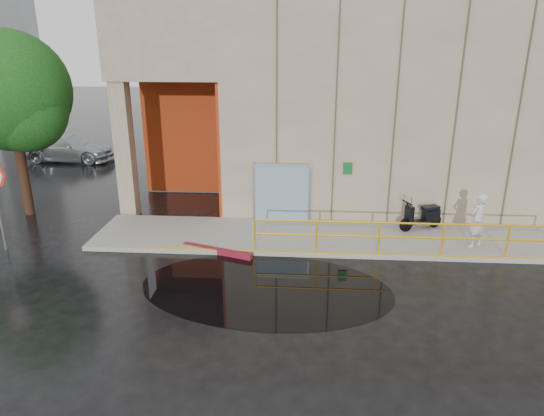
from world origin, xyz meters
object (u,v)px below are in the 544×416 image
(scooter, at_px, (422,209))
(red_curb, at_px, (217,251))
(car_c, at_px, (68,148))
(tree_near, at_px, (13,96))
(person, at_px, (478,220))

(scooter, xyz_separation_m, red_curb, (-6.74, -2.19, -0.79))
(car_c, xyz_separation_m, tree_near, (2.63, -8.62, 3.75))
(red_curb, distance_m, tree_near, 9.41)
(person, relative_size, tree_near, 0.26)
(person, xyz_separation_m, red_curb, (-8.11, -0.79, -0.94))
(tree_near, bearing_deg, red_curb, -22.11)
(red_curb, height_order, tree_near, tree_near)
(tree_near, bearing_deg, person, -8.41)
(red_curb, bearing_deg, tree_near, 157.89)
(person, relative_size, car_c, 0.35)
(car_c, bearing_deg, red_curb, -136.21)
(person, xyz_separation_m, car_c, (-18.46, 10.96, -0.31))
(red_curb, xyz_separation_m, tree_near, (-7.72, 3.14, 4.37))
(car_c, height_order, tree_near, tree_near)
(scooter, relative_size, car_c, 0.34)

